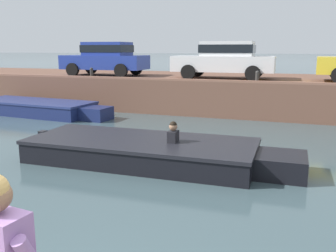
{
  "coord_description": "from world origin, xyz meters",
  "views": [
    {
      "loc": [
        1.91,
        -2.01,
        2.65
      ],
      "look_at": [
        -0.27,
        4.21,
        1.28
      ],
      "focal_mm": 40.0,
      "sensor_mm": 36.0,
      "label": 1
    }
  ],
  "objects_px": {
    "car_left_inner_white": "(225,58)",
    "mooring_bollard_mid": "(257,76)",
    "boat_moored_west_navy": "(40,108)",
    "motorboat_passing": "(152,151)",
    "car_leftmost_blue": "(106,57)",
    "mooring_bollard_west": "(92,72)"
  },
  "relations": [
    {
      "from": "mooring_bollard_mid",
      "to": "mooring_bollard_west",
      "type": "bearing_deg",
      "value": 180.0
    },
    {
      "from": "mooring_bollard_west",
      "to": "mooring_bollard_mid",
      "type": "height_order",
      "value": "same"
    },
    {
      "from": "boat_moored_west_navy",
      "to": "motorboat_passing",
      "type": "xyz_separation_m",
      "value": [
        6.72,
        -4.53,
        -0.01
      ]
    },
    {
      "from": "boat_moored_west_navy",
      "to": "mooring_bollard_west",
      "type": "relative_size",
      "value": 13.67
    },
    {
      "from": "car_leftmost_blue",
      "to": "mooring_bollard_west",
      "type": "height_order",
      "value": "car_leftmost_blue"
    },
    {
      "from": "mooring_bollard_mid",
      "to": "boat_moored_west_navy",
      "type": "bearing_deg",
      "value": -167.61
    },
    {
      "from": "boat_moored_west_navy",
      "to": "mooring_bollard_mid",
      "type": "bearing_deg",
      "value": 12.39
    },
    {
      "from": "mooring_bollard_west",
      "to": "motorboat_passing",
      "type": "bearing_deg",
      "value": -50.04
    },
    {
      "from": "boat_moored_west_navy",
      "to": "motorboat_passing",
      "type": "bearing_deg",
      "value": -33.99
    },
    {
      "from": "motorboat_passing",
      "to": "mooring_bollard_west",
      "type": "relative_size",
      "value": 14.77
    },
    {
      "from": "car_leftmost_blue",
      "to": "mooring_bollard_mid",
      "type": "xyz_separation_m",
      "value": [
        7.13,
        -1.49,
        -0.61
      ]
    },
    {
      "from": "car_leftmost_blue",
      "to": "car_left_inner_white",
      "type": "relative_size",
      "value": 0.94
    },
    {
      "from": "car_left_inner_white",
      "to": "mooring_bollard_west",
      "type": "bearing_deg",
      "value": -164.83
    },
    {
      "from": "car_leftmost_blue",
      "to": "mooring_bollard_west",
      "type": "distance_m",
      "value": 1.62
    },
    {
      "from": "car_leftmost_blue",
      "to": "motorboat_passing",
      "type": "bearing_deg",
      "value": -55.33
    },
    {
      "from": "car_leftmost_blue",
      "to": "mooring_bollard_west",
      "type": "bearing_deg",
      "value": -86.16
    },
    {
      "from": "boat_moored_west_navy",
      "to": "motorboat_passing",
      "type": "distance_m",
      "value": 8.11
    },
    {
      "from": "car_left_inner_white",
      "to": "mooring_bollard_west",
      "type": "relative_size",
      "value": 9.53
    },
    {
      "from": "car_leftmost_blue",
      "to": "mooring_bollard_mid",
      "type": "height_order",
      "value": "car_leftmost_blue"
    },
    {
      "from": "car_left_inner_white",
      "to": "mooring_bollard_mid",
      "type": "bearing_deg",
      "value": -44.59
    },
    {
      "from": "boat_moored_west_navy",
      "to": "car_left_inner_white",
      "type": "distance_m",
      "value": 7.91
    },
    {
      "from": "mooring_bollard_west",
      "to": "mooring_bollard_mid",
      "type": "xyz_separation_m",
      "value": [
        7.03,
        0.0,
        0.0
      ]
    }
  ]
}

